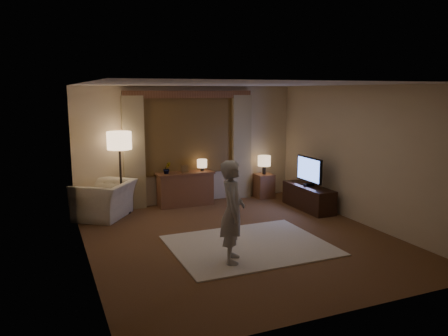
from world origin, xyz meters
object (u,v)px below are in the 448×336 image
person (232,212)px  sideboard (185,190)px  side_table (264,186)px  tv_stand (308,197)px  armchair (105,200)px

person → sideboard: bearing=17.7°
sideboard → side_table: size_ratio=2.14×
side_table → tv_stand: (0.40, -1.27, -0.03)m
side_table → person: bearing=-124.5°
tv_stand → person: 3.44m
sideboard → person: 3.43m
person → side_table: bearing=-10.6°
side_table → tv_stand: size_ratio=0.40×
tv_stand → person: person is taller
armchair → side_table: (3.70, 0.23, -0.08)m
sideboard → armchair: 1.79m
side_table → person: person is taller
sideboard → armchair: bearing=-170.9°
sideboard → side_table: sideboard is taller
armchair → person: (1.40, -3.10, 0.41)m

